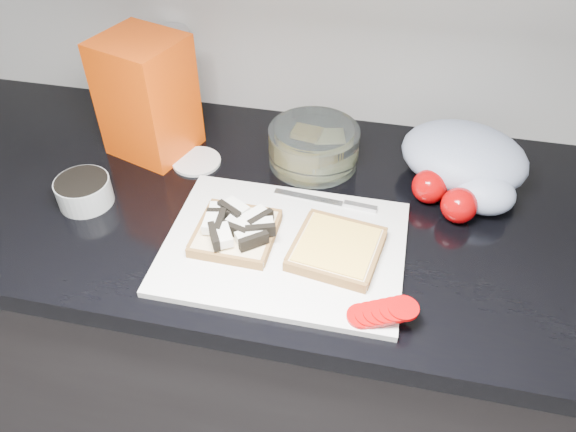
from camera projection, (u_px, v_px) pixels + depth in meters
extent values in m
cube|color=black|center=(269.00, 343.00, 1.37)|extent=(3.50, 0.60, 0.86)
cube|color=black|center=(263.00, 204.00, 1.07)|extent=(3.50, 0.64, 0.04)
cube|color=silver|center=(284.00, 247.00, 0.95)|extent=(0.40, 0.30, 0.01)
cube|color=beige|center=(236.00, 233.00, 0.95)|extent=(0.13, 0.13, 0.02)
cube|color=white|center=(223.00, 210.00, 0.97)|extent=(0.05, 0.03, 0.02)
cube|color=black|center=(223.00, 210.00, 0.97)|extent=(0.05, 0.02, 0.02)
cube|color=white|center=(236.00, 209.00, 0.97)|extent=(0.05, 0.05, 0.02)
cube|color=black|center=(236.00, 209.00, 0.97)|extent=(0.05, 0.04, 0.02)
cube|color=white|center=(255.00, 217.00, 0.95)|extent=(0.05, 0.05, 0.02)
cube|color=black|center=(255.00, 217.00, 0.95)|extent=(0.04, 0.05, 0.02)
cube|color=white|center=(212.00, 222.00, 0.94)|extent=(0.03, 0.05, 0.02)
cube|color=black|center=(212.00, 222.00, 0.94)|extent=(0.01, 0.05, 0.02)
cube|color=white|center=(238.00, 226.00, 0.94)|extent=(0.05, 0.04, 0.02)
cube|color=black|center=(238.00, 226.00, 0.94)|extent=(0.05, 0.02, 0.02)
cube|color=white|center=(250.00, 237.00, 0.92)|extent=(0.05, 0.05, 0.02)
cube|color=black|center=(250.00, 237.00, 0.92)|extent=(0.05, 0.04, 0.02)
cube|color=white|center=(223.00, 235.00, 0.91)|extent=(0.04, 0.05, 0.02)
cube|color=black|center=(223.00, 235.00, 0.91)|extent=(0.03, 0.05, 0.02)
cube|color=white|center=(260.00, 226.00, 0.93)|extent=(0.05, 0.04, 0.02)
cube|color=black|center=(260.00, 226.00, 0.93)|extent=(0.05, 0.03, 0.02)
cube|color=beige|center=(337.00, 249.00, 0.92)|extent=(0.16, 0.16, 0.02)
cube|color=#FFC84B|center=(337.00, 244.00, 0.91)|extent=(0.14, 0.14, 0.00)
cylinder|color=#AA0305|center=(362.00, 316.00, 0.83)|extent=(0.06, 0.06, 0.01)
cylinder|color=#AA0305|center=(370.00, 315.00, 0.83)|extent=(0.06, 0.06, 0.01)
cylinder|color=#AA0305|center=(378.00, 313.00, 0.82)|extent=(0.05, 0.05, 0.01)
cylinder|color=#AA0305|center=(387.00, 311.00, 0.82)|extent=(0.05, 0.05, 0.01)
cylinder|color=#AA0305|center=(395.00, 310.00, 0.82)|extent=(0.05, 0.05, 0.01)
cylinder|color=#AA0305|center=(403.00, 308.00, 0.82)|extent=(0.06, 0.06, 0.01)
cube|color=silver|center=(308.00, 197.00, 1.03)|extent=(0.13, 0.03, 0.00)
cube|color=silver|center=(360.00, 207.00, 1.01)|extent=(0.06, 0.02, 0.01)
cylinder|color=#9BA0A0|center=(84.00, 192.00, 1.03)|extent=(0.10, 0.10, 0.05)
cylinder|color=black|center=(81.00, 183.00, 1.01)|extent=(0.09, 0.09, 0.01)
cylinder|color=silver|center=(197.00, 161.00, 1.13)|extent=(0.11, 0.11, 0.01)
cylinder|color=silver|center=(314.00, 146.00, 1.11)|extent=(0.18, 0.18, 0.07)
cube|color=#FFC84B|center=(306.00, 147.00, 1.12)|extent=(0.06, 0.05, 0.04)
cube|color=#EEDA8E|center=(328.00, 154.00, 1.12)|extent=(0.07, 0.06, 0.01)
cube|color=red|center=(147.00, 97.00, 1.09)|extent=(0.19, 0.18, 0.24)
cylinder|color=silver|center=(176.00, 72.00, 1.22)|extent=(0.08, 0.08, 0.19)
ellipsoid|color=#9FAEC4|center=(464.00, 156.00, 1.06)|extent=(0.28, 0.25, 0.10)
ellipsoid|color=#9FAEC4|center=(483.00, 192.00, 1.01)|extent=(0.14, 0.12, 0.07)
sphere|color=#AA0305|center=(429.00, 186.00, 1.02)|extent=(0.06, 0.06, 0.06)
sphere|color=#AA0305|center=(459.00, 205.00, 0.99)|extent=(0.06, 0.06, 0.06)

